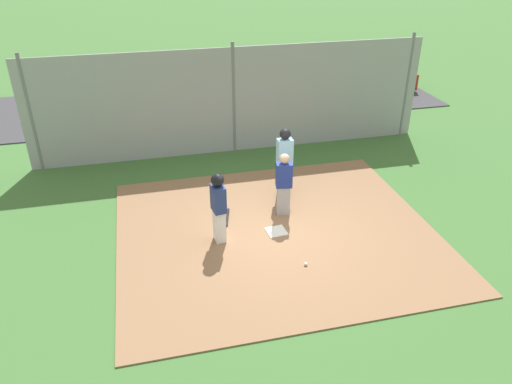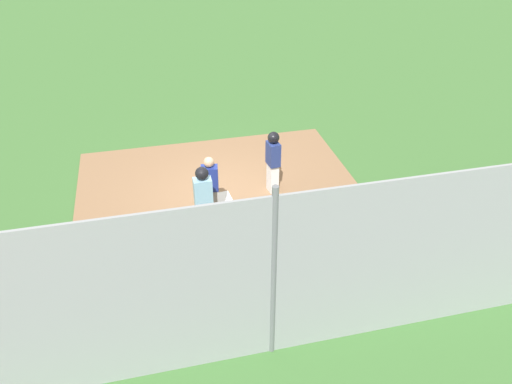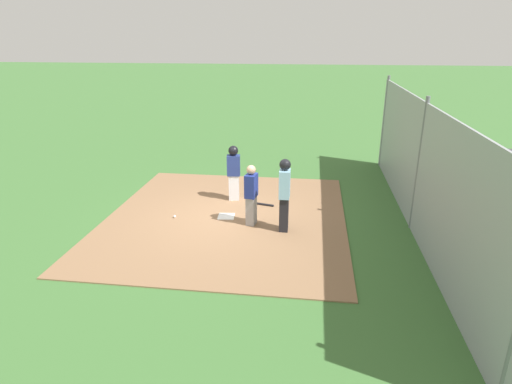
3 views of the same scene
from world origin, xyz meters
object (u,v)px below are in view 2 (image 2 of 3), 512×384
object	(u,v)px
catcher	(210,187)
baseball	(204,170)
home_plate	(222,197)
runner	(273,158)
umpire	(204,203)
baseball_bat	(268,210)

from	to	relation	value
catcher	baseball	size ratio (longest dim) A/B	21.62
home_plate	runner	xyz separation A→B (m)	(1.33, 0.02, 0.94)
home_plate	catcher	bearing A→B (deg)	-116.66
umpire	catcher	bearing A→B (deg)	-17.62
runner	baseball_bat	size ratio (longest dim) A/B	2.16
catcher	runner	bearing A→B (deg)	-56.23
baseball	home_plate	bearing A→B (deg)	-79.75
runner	baseball_bat	xyz separation A→B (m)	(-0.33, -0.87, -0.92)
catcher	baseball	world-z (taller)	catcher
home_plate	catcher	world-z (taller)	catcher
catcher	runner	world-z (taller)	runner
catcher	home_plate	bearing A→B (deg)	-17.18
runner	home_plate	bearing A→B (deg)	-7.16
catcher	baseball_bat	xyz separation A→B (m)	(1.37, -0.10, -0.80)
runner	baseball	xyz separation A→B (m)	(-1.58, 1.35, -0.91)
umpire	runner	size ratio (longest dim) A/B	1.13
catcher	umpire	size ratio (longest dim) A/B	0.86
umpire	runner	distance (m)	2.56
home_plate	umpire	xyz separation A→B (m)	(-0.64, -1.61, 0.99)
home_plate	baseball_bat	bearing A→B (deg)	-40.33
umpire	runner	bearing A→B (deg)	-50.80
baseball	umpire	bearing A→B (deg)	-97.51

